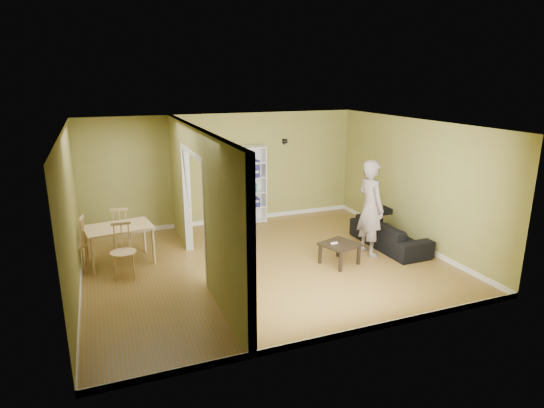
{
  "coord_description": "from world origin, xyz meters",
  "views": [
    {
      "loc": [
        -2.77,
        -7.45,
        3.4
      ],
      "look_at": [
        0.2,
        0.2,
        1.1
      ],
      "focal_mm": 30.0,
      "sensor_mm": 36.0,
      "label": 1
    }
  ],
  "objects_px": {
    "sofa": "(390,230)",
    "person": "(371,200)",
    "coffee_table": "(340,247)",
    "bookshelf": "(249,185)",
    "chair_far": "(122,228)",
    "chair_left": "(74,244)",
    "chair_near": "(123,251)",
    "dining_table": "(119,230)"
  },
  "relations": [
    {
      "from": "sofa",
      "to": "dining_table",
      "type": "height_order",
      "value": "dining_table"
    },
    {
      "from": "bookshelf",
      "to": "chair_left",
      "type": "height_order",
      "value": "bookshelf"
    },
    {
      "from": "sofa",
      "to": "person",
      "type": "distance_m",
      "value": 0.99
    },
    {
      "from": "sofa",
      "to": "chair_left",
      "type": "xyz_separation_m",
      "value": [
        -6.02,
        1.08,
        0.13
      ]
    },
    {
      "from": "dining_table",
      "to": "chair_near",
      "type": "relative_size",
      "value": 1.22
    },
    {
      "from": "bookshelf",
      "to": "coffee_table",
      "type": "xyz_separation_m",
      "value": [
        0.76,
        -3.1,
        -0.57
      ]
    },
    {
      "from": "dining_table",
      "to": "chair_near",
      "type": "height_order",
      "value": "chair_near"
    },
    {
      "from": "coffee_table",
      "to": "chair_near",
      "type": "relative_size",
      "value": 0.64
    },
    {
      "from": "chair_near",
      "to": "chair_far",
      "type": "xyz_separation_m",
      "value": [
        0.06,
        1.32,
        -0.01
      ]
    },
    {
      "from": "person",
      "to": "bookshelf",
      "type": "xyz_separation_m",
      "value": [
        -1.55,
        2.85,
        -0.19
      ]
    },
    {
      "from": "bookshelf",
      "to": "person",
      "type": "bearing_deg",
      "value": -61.48
    },
    {
      "from": "sofa",
      "to": "bookshelf",
      "type": "distance_m",
      "value": 3.49
    },
    {
      "from": "dining_table",
      "to": "chair_left",
      "type": "distance_m",
      "value": 0.8
    },
    {
      "from": "sofa",
      "to": "dining_table",
      "type": "xyz_separation_m",
      "value": [
        -5.24,
        1.09,
        0.29
      ]
    },
    {
      "from": "coffee_table",
      "to": "chair_near",
      "type": "xyz_separation_m",
      "value": [
        -3.8,
        0.86,
        0.13
      ]
    },
    {
      "from": "person",
      "to": "chair_near",
      "type": "height_order",
      "value": "person"
    },
    {
      "from": "coffee_table",
      "to": "chair_left",
      "type": "height_order",
      "value": "chair_left"
    },
    {
      "from": "person",
      "to": "sofa",
      "type": "bearing_deg",
      "value": -76.05
    },
    {
      "from": "dining_table",
      "to": "chair_far",
      "type": "relative_size",
      "value": 1.25
    },
    {
      "from": "sofa",
      "to": "chair_near",
      "type": "xyz_separation_m",
      "value": [
        -5.22,
        0.43,
        0.12
      ]
    },
    {
      "from": "bookshelf",
      "to": "coffee_table",
      "type": "height_order",
      "value": "bookshelf"
    },
    {
      "from": "dining_table",
      "to": "chair_near",
      "type": "bearing_deg",
      "value": -88.14
    },
    {
      "from": "sofa",
      "to": "chair_left",
      "type": "relative_size",
      "value": 1.92
    },
    {
      "from": "chair_near",
      "to": "person",
      "type": "bearing_deg",
      "value": -4.47
    },
    {
      "from": "person",
      "to": "chair_left",
      "type": "relative_size",
      "value": 2.24
    },
    {
      "from": "chair_left",
      "to": "chair_far",
      "type": "xyz_separation_m",
      "value": [
        0.86,
        0.68,
        -0.03
      ]
    },
    {
      "from": "dining_table",
      "to": "chair_left",
      "type": "xyz_separation_m",
      "value": [
        -0.78,
        -0.01,
        -0.16
      ]
    },
    {
      "from": "dining_table",
      "to": "chair_near",
      "type": "xyz_separation_m",
      "value": [
        0.02,
        -0.66,
        -0.17
      ]
    },
    {
      "from": "coffee_table",
      "to": "dining_table",
      "type": "bearing_deg",
      "value": 158.33
    },
    {
      "from": "bookshelf",
      "to": "chair_near",
      "type": "height_order",
      "value": "bookshelf"
    },
    {
      "from": "sofa",
      "to": "person",
      "type": "xyz_separation_m",
      "value": [
        -0.62,
        -0.18,
        0.75
      ]
    },
    {
      "from": "chair_left",
      "to": "chair_far",
      "type": "distance_m",
      "value": 1.1
    },
    {
      "from": "sofa",
      "to": "person",
      "type": "relative_size",
      "value": 0.85
    },
    {
      "from": "bookshelf",
      "to": "chair_far",
      "type": "bearing_deg",
      "value": -162.99
    },
    {
      "from": "bookshelf",
      "to": "chair_far",
      "type": "relative_size",
      "value": 1.96
    },
    {
      "from": "bookshelf",
      "to": "coffee_table",
      "type": "distance_m",
      "value": 3.24
    },
    {
      "from": "person",
      "to": "chair_near",
      "type": "relative_size",
      "value": 2.32
    },
    {
      "from": "bookshelf",
      "to": "dining_table",
      "type": "xyz_separation_m",
      "value": [
        -3.07,
        -1.58,
        -0.27
      ]
    },
    {
      "from": "person",
      "to": "coffee_table",
      "type": "height_order",
      "value": "person"
    },
    {
      "from": "person",
      "to": "bookshelf",
      "type": "height_order",
      "value": "person"
    },
    {
      "from": "sofa",
      "to": "person",
      "type": "bearing_deg",
      "value": 105.04
    },
    {
      "from": "chair_left",
      "to": "dining_table",
      "type": "bearing_deg",
      "value": 98.89
    }
  ]
}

